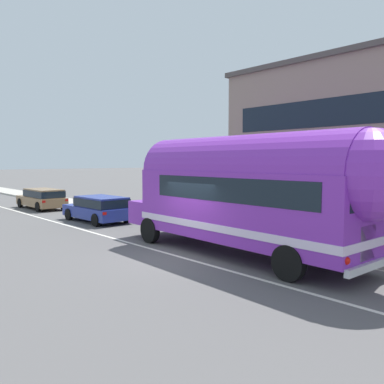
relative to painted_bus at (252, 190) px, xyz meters
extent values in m
plane|color=#565454|center=(-1.68, 1.71, -2.30)|extent=(300.00, 300.00, 0.00)
cube|color=silver|center=(-1.68, 13.71, -2.30)|extent=(0.14, 80.00, 0.01)
cube|color=silver|center=(1.73, 13.71, -2.30)|extent=(0.12, 80.00, 0.01)
cube|color=#ADA89E|center=(2.96, 11.71, -2.23)|extent=(2.46, 90.00, 0.15)
cube|color=purple|center=(0.01, 0.35, -0.55)|extent=(2.74, 8.70, 2.30)
cylinder|color=purple|center=(0.01, 0.35, 0.60)|extent=(2.69, 8.60, 2.45)
sphere|color=purple|center=(-0.11, -3.91, 0.60)|extent=(2.40, 2.40, 2.40)
cube|color=purple|center=(0.15, 5.32, -1.23)|extent=(2.30, 1.36, 0.95)
cube|color=silver|center=(0.01, 0.35, -1.20)|extent=(2.78, 8.74, 0.24)
cube|color=black|center=(0.00, 0.05, 0.05)|extent=(2.72, 6.90, 0.76)
cube|color=black|center=(-0.11, -3.92, 0.10)|extent=(2.00, 0.14, 0.84)
cube|color=silver|center=(-0.11, -3.93, -1.15)|extent=(0.80, 0.08, 0.90)
cube|color=silver|center=(-0.11, -4.02, -1.75)|extent=(2.34, 0.20, 0.20)
sphere|color=red|center=(-1.16, -3.92, -1.45)|extent=(0.20, 0.20, 0.20)
cube|color=black|center=(0.13, 4.72, 0.10)|extent=(2.14, 0.16, 0.96)
cube|color=silver|center=(0.17, 6.01, -1.35)|extent=(0.90, 0.12, 0.56)
cylinder|color=black|center=(-1.05, 4.30, -1.80)|extent=(0.29, 1.01, 1.00)
cylinder|color=black|center=(1.29, 4.24, -1.80)|extent=(0.29, 1.01, 1.00)
cylinder|color=black|center=(-1.23, -2.33, -1.80)|extent=(0.29, 1.01, 1.00)
cylinder|color=black|center=(1.10, -2.40, -1.80)|extent=(0.29, 1.01, 1.00)
cube|color=navy|center=(0.14, 10.82, -1.78)|extent=(2.00, 4.37, 0.60)
cube|color=navy|center=(0.15, 10.34, -1.21)|extent=(1.76, 2.92, 0.55)
cube|color=black|center=(0.15, 10.34, -1.24)|extent=(1.82, 2.96, 0.43)
cube|color=red|center=(-0.64, 8.62, -1.60)|extent=(0.20, 0.04, 0.14)
cube|color=red|center=(1.01, 8.66, -1.60)|extent=(0.20, 0.04, 0.14)
cylinder|color=black|center=(-0.81, 12.26, -1.98)|extent=(0.22, 0.64, 0.64)
cylinder|color=black|center=(1.01, 12.31, -1.98)|extent=(0.22, 0.64, 0.64)
cylinder|color=black|center=(-0.74, 9.33, -1.98)|extent=(0.22, 0.64, 0.64)
cylinder|color=black|center=(1.08, 9.38, -1.98)|extent=(0.22, 0.64, 0.64)
cube|color=olive|center=(0.09, 18.55, -1.78)|extent=(1.83, 4.65, 0.60)
cube|color=olive|center=(0.09, 18.07, -1.21)|extent=(1.61, 3.19, 0.55)
cube|color=black|center=(0.09, 18.07, -1.24)|extent=(1.67, 3.23, 0.43)
cube|color=red|center=(-0.64, 16.21, -1.60)|extent=(0.20, 0.04, 0.14)
cube|color=red|center=(0.88, 16.24, -1.60)|extent=(0.20, 0.04, 0.14)
cylinder|color=black|center=(-0.78, 20.14, -1.98)|extent=(0.21, 0.64, 0.64)
cylinder|color=black|center=(0.90, 20.17, -1.98)|extent=(0.21, 0.64, 0.64)
cylinder|color=black|center=(-0.73, 16.92, -1.98)|extent=(0.21, 0.64, 0.64)
cylinder|color=black|center=(0.95, 16.95, -1.98)|extent=(0.21, 0.64, 0.64)
camera|label=1|loc=(-10.21, -8.46, 0.95)|focal=37.21mm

